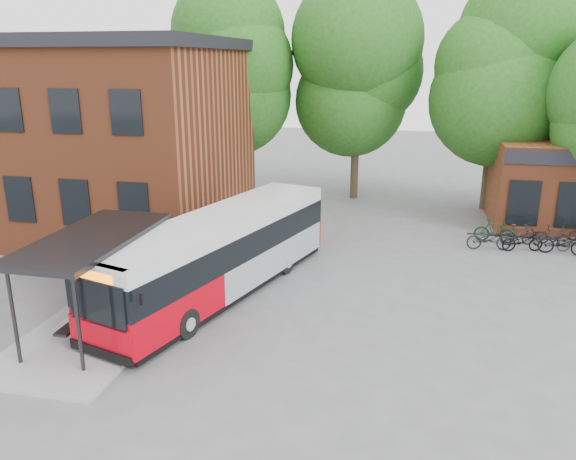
% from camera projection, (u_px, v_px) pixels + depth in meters
% --- Properties ---
extents(ground, '(100.00, 100.00, 0.00)m').
position_uv_depth(ground, '(258.00, 329.00, 16.48)').
color(ground, '#5D5D5F').
extents(station_building, '(18.40, 10.40, 8.50)m').
position_uv_depth(station_building, '(41.00, 134.00, 26.34)').
color(station_building, brown).
rests_on(station_building, ground).
extents(bus_shelter, '(3.60, 7.00, 2.90)m').
position_uv_depth(bus_shelter, '(96.00, 283.00, 16.05)').
color(bus_shelter, '#29292C').
rests_on(bus_shelter, ground).
extents(bike_rail, '(5.20, 0.10, 0.38)m').
position_uv_depth(bike_rail, '(530.00, 241.00, 23.85)').
color(bike_rail, '#29292C').
rests_on(bike_rail, ground).
extents(tree_0, '(7.92, 7.92, 11.00)m').
position_uv_depth(tree_0, '(229.00, 99.00, 31.07)').
color(tree_0, '#1D5316').
rests_on(tree_0, ground).
extents(tree_1, '(7.92, 7.92, 10.40)m').
position_uv_depth(tree_1, '(357.00, 105.00, 30.64)').
color(tree_1, '#1D5316').
rests_on(tree_1, ground).
extents(tree_2, '(7.92, 7.92, 11.00)m').
position_uv_depth(tree_2, '(494.00, 103.00, 28.17)').
color(tree_2, '#1D5316').
rests_on(tree_2, ground).
extents(city_bus, '(5.26, 10.97, 2.73)m').
position_uv_depth(city_bus, '(221.00, 255.00, 18.61)').
color(city_bus, '#C4000F').
rests_on(city_bus, ground).
extents(bicycle_0, '(1.90, 0.89, 0.96)m').
position_uv_depth(bicycle_0, '(489.00, 239.00, 23.21)').
color(bicycle_0, black).
rests_on(bicycle_0, ground).
extents(bicycle_1, '(1.75, 0.73, 1.02)m').
position_uv_depth(bicycle_1, '(495.00, 231.00, 24.15)').
color(bicycle_1, '#0F3319').
rests_on(bicycle_1, ground).
extents(bicycle_2, '(1.77, 0.98, 0.88)m').
position_uv_depth(bicycle_2, '(522.00, 241.00, 23.04)').
color(bicycle_2, black).
rests_on(bicycle_2, ground).
extents(bicycle_3, '(1.61, 0.81, 0.93)m').
position_uv_depth(bicycle_3, '(518.00, 234.00, 23.81)').
color(bicycle_3, '#27272C').
rests_on(bicycle_3, ground).
extents(bicycle_4, '(1.93, 0.83, 0.99)m').
position_uv_depth(bicycle_4, '(563.00, 243.00, 22.64)').
color(bicycle_4, black).
rests_on(bicycle_4, ground).
extents(bicycle_5, '(1.53, 0.91, 0.89)m').
position_uv_depth(bicycle_5, '(554.00, 235.00, 23.75)').
color(bicycle_5, black).
rests_on(bicycle_5, ground).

